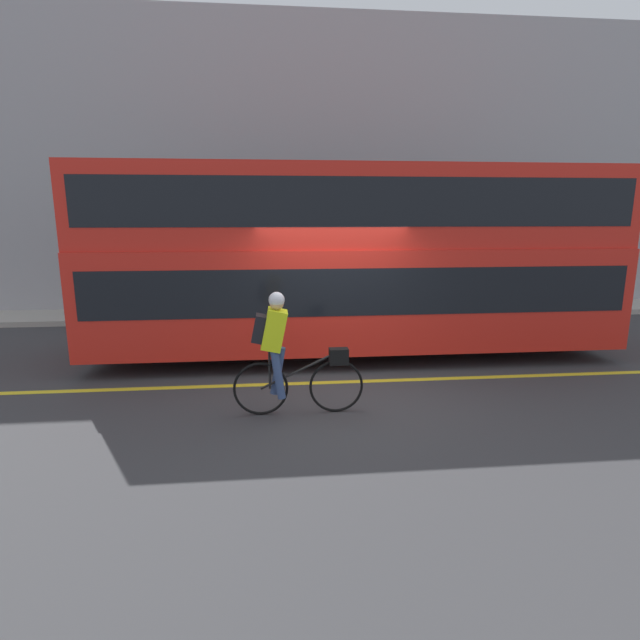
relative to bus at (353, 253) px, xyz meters
name	(u,v)px	position (x,y,z in m)	size (l,w,h in m)	color
ground_plane	(337,387)	(-0.54, -1.90, -1.97)	(80.00, 80.00, 0.00)	#38383A
road_center_line	(335,382)	(-0.54, -1.66, -1.97)	(50.00, 0.14, 0.01)	yellow
sidewalk_curb	(309,313)	(-0.54, 3.89, -1.90)	(60.00, 1.60, 0.13)	#A8A399
building_facade	(305,168)	(-0.54, 4.84, 1.96)	(60.00, 0.30, 7.86)	#9E9EA3
bus	(353,253)	(0.00, 0.00, 0.00)	(9.66, 2.52, 3.53)	black
cyclist_on_bike	(285,350)	(-1.39, -2.88, -1.06)	(1.79, 0.32, 1.70)	black
street_sign_post	(501,255)	(4.76, 3.80, -0.39)	(0.36, 0.09, 2.60)	#59595B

